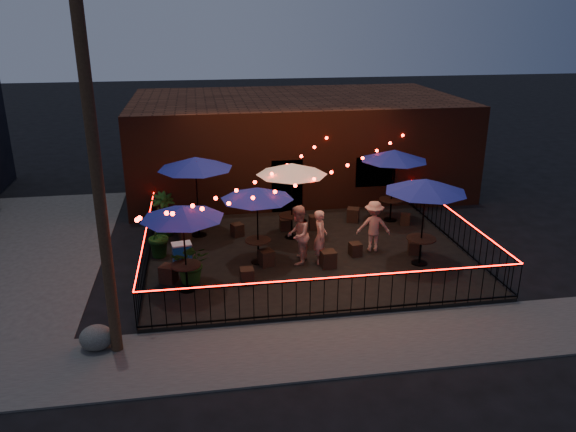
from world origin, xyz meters
name	(u,v)px	position (x,y,z in m)	size (l,w,h in m)	color
ground	(320,284)	(0.00, 0.00, 0.00)	(110.00, 110.00, 0.00)	black
patio	(307,254)	(0.00, 2.00, 0.07)	(10.00, 8.00, 0.15)	black
sidewalk	(350,344)	(0.00, -3.25, 0.03)	(18.00, 2.50, 0.05)	#403E3B
brick_building	(295,142)	(1.00, 9.99, 2.00)	(14.00, 8.00, 4.00)	#36190E
utility_pole	(98,186)	(-5.40, -2.60, 4.00)	(0.26, 0.26, 8.00)	#322114
fence_front	(338,296)	(0.00, -2.00, 0.66)	(10.00, 0.04, 1.04)	black
fence_left	(147,247)	(-5.00, 2.00, 0.66)	(0.04, 8.00, 1.04)	black
fence_right	(454,228)	(5.00, 2.00, 0.66)	(0.04, 8.00, 1.04)	black
festoon_lights	(277,186)	(-1.01, 1.70, 2.52)	(10.02, 8.72, 1.32)	#F7160A
cafe_table_0	(182,213)	(-3.80, -0.06, 2.42)	(2.68, 2.68, 2.49)	black
cafe_table_1	(195,164)	(-3.41, 4.05, 2.70)	(2.97, 2.97, 2.79)	black
cafe_table_2	(257,194)	(-1.64, 1.46, 2.36)	(2.66, 2.66, 2.42)	black
cafe_table_3	(292,170)	(-0.28, 3.34, 2.54)	(2.64, 2.64, 2.62)	black
cafe_table_4	(426,187)	(3.24, 0.58, 2.62)	(2.55, 2.55, 2.71)	black
cafe_table_5	(394,156)	(3.63, 4.42, 2.60)	(2.54, 2.54, 2.68)	black
bistro_chair_0	(168,274)	(-4.33, 0.55, 0.40)	(0.43, 0.43, 0.50)	black
bistro_chair_1	(247,276)	(-2.12, 0.08, 0.38)	(0.38, 0.38, 0.46)	black
bistro_chair_2	(185,235)	(-3.89, 3.62, 0.37)	(0.37, 0.37, 0.44)	black
bistro_chair_3	(237,230)	(-2.11, 3.78, 0.37)	(0.37, 0.37, 0.44)	black
bistro_chair_4	(266,258)	(-1.42, 1.22, 0.39)	(0.41, 0.41, 0.49)	black
bistro_chair_5	(328,259)	(0.41, 0.80, 0.41)	(0.44, 0.44, 0.52)	black
bistro_chair_6	(285,225)	(-0.39, 4.06, 0.36)	(0.35, 0.35, 0.41)	black
bistro_chair_7	(315,222)	(0.68, 4.02, 0.39)	(0.41, 0.41, 0.48)	black
bistro_chair_8	(355,249)	(1.46, 1.49, 0.36)	(0.35, 0.35, 0.42)	black
bistro_chair_9	(414,247)	(3.35, 1.34, 0.36)	(0.35, 0.35, 0.42)	black
bistro_chair_10	(353,215)	(2.22, 4.53, 0.40)	(0.43, 0.43, 0.51)	black
bistro_chair_11	(405,219)	(4.02, 3.92, 0.35)	(0.33, 0.33, 0.40)	black
patron_a	(320,237)	(0.24, 1.18, 1.00)	(0.62, 0.40, 1.69)	beige
patron_b	(298,235)	(-0.44, 1.24, 1.07)	(0.90, 0.70, 1.84)	tan
patron_c	(374,226)	(2.13, 1.82, 0.99)	(1.08, 0.62, 1.67)	#D1A389
potted_shrub_a	(192,263)	(-3.65, 0.42, 0.75)	(1.08, 0.94, 1.20)	#0F380D
potted_shrub_b	(161,235)	(-4.60, 2.43, 0.87)	(0.79, 0.64, 1.43)	#124115
potted_shrub_c	(163,214)	(-4.60, 4.29, 0.90)	(0.84, 0.84, 1.50)	#113C0B
cooler	(182,255)	(-3.95, 1.54, 0.54)	(0.64, 0.50, 0.76)	blue
boulder	(96,338)	(-5.86, -2.48, 0.33)	(0.83, 0.71, 0.65)	#43423E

